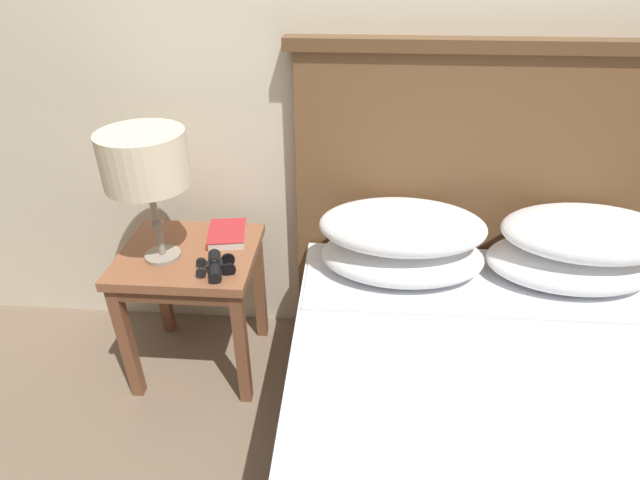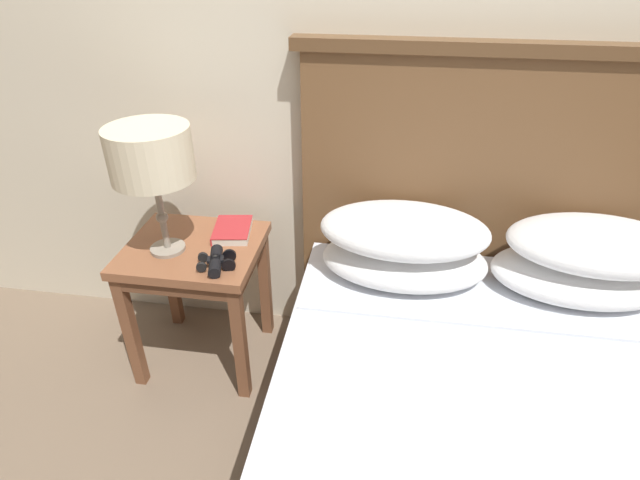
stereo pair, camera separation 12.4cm
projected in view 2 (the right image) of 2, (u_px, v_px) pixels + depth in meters
wall_back at (340, 31)px, 1.75m from camera, size 8.00×0.06×2.60m
nightstand at (196, 264)px, 1.96m from camera, size 0.51×0.45×0.57m
bed at (506, 464)px, 1.41m from camera, size 1.53×2.00×1.29m
table_lamp at (151, 156)px, 1.69m from camera, size 0.29×0.29×0.48m
book_on_nightstand at (232, 230)px, 1.98m from camera, size 0.17×0.21×0.03m
binoculars_pair at (216, 261)px, 1.78m from camera, size 0.15×0.16×0.05m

